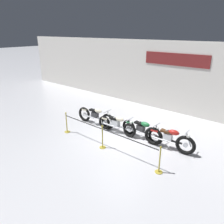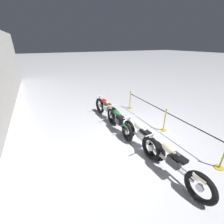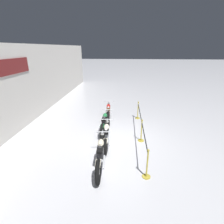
% 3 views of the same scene
% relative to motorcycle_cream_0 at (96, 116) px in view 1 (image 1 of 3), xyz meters
% --- Properties ---
extents(ground_plane, '(120.00, 120.00, 0.00)m').
position_rel_motorcycle_cream_0_xyz_m(ground_plane, '(2.06, -0.51, -0.48)').
color(ground_plane, silver).
extents(back_wall, '(28.00, 0.29, 4.20)m').
position_rel_motorcycle_cream_0_xyz_m(back_wall, '(2.06, 4.61, 1.62)').
color(back_wall, silver).
rests_on(back_wall, ground).
extents(motorcycle_cream_0, '(2.47, 0.62, 0.98)m').
position_rel_motorcycle_cream_0_xyz_m(motorcycle_cream_0, '(0.00, 0.00, 0.00)').
color(motorcycle_cream_0, black).
rests_on(motorcycle_cream_0, ground).
extents(motorcycle_cream_1, '(2.21, 0.62, 0.92)m').
position_rel_motorcycle_cream_0_xyz_m(motorcycle_cream_1, '(1.46, -0.05, -0.03)').
color(motorcycle_cream_1, black).
rests_on(motorcycle_cream_1, ground).
extents(motorcycle_green_2, '(2.24, 0.62, 0.94)m').
position_rel_motorcycle_cream_0_xyz_m(motorcycle_green_2, '(2.75, 0.19, -0.02)').
color(motorcycle_green_2, black).
rests_on(motorcycle_green_2, ground).
extents(motorcycle_red_3, '(2.24, 0.62, 0.99)m').
position_rel_motorcycle_cream_0_xyz_m(motorcycle_red_3, '(4.14, 0.13, 0.00)').
color(motorcycle_red_3, black).
rests_on(motorcycle_red_3, ground).
extents(stanchion_far_left, '(5.18, 0.28, 1.05)m').
position_rel_motorcycle_cream_0_xyz_m(stanchion_far_left, '(0.98, -1.57, 0.17)').
color(stanchion_far_left, gold).
rests_on(stanchion_far_left, ground).
extents(stanchion_mid_left, '(0.28, 0.28, 1.05)m').
position_rel_motorcycle_cream_0_xyz_m(stanchion_mid_left, '(1.92, -1.57, -0.13)').
color(stanchion_mid_left, gold).
rests_on(stanchion_mid_left, ground).
extents(stanchion_mid_right, '(0.28, 0.28, 1.05)m').
position_rel_motorcycle_cream_0_xyz_m(stanchion_mid_right, '(4.63, -1.57, -0.13)').
color(stanchion_mid_right, gold).
rests_on(stanchion_mid_right, ground).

